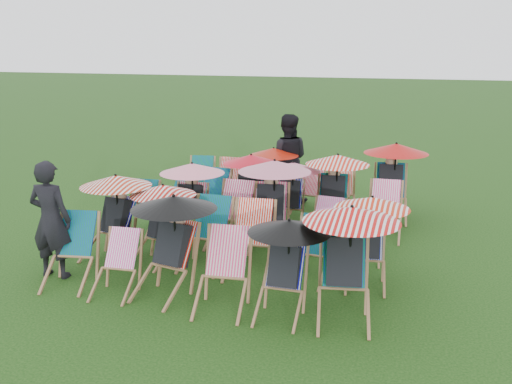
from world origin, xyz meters
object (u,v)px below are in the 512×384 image
(deckchair_29, at_px, (392,180))
(deckchair_0, at_px, (70,252))
(person_left, at_px, (51,220))
(deckchair_5, at_px, (346,262))
(person_rear, at_px, (287,159))

(deckchair_29, bearing_deg, deckchair_0, -137.39)
(deckchair_0, distance_m, person_left, 0.57)
(deckchair_5, bearing_deg, person_rear, 101.71)
(deckchair_5, distance_m, person_rear, 5.39)
(deckchair_29, distance_m, person_left, 6.23)
(deckchair_29, bearing_deg, deckchair_5, -98.41)
(deckchair_5, xyz_separation_m, person_left, (-4.22, 0.05, 0.12))
(deckchair_0, xyz_separation_m, person_left, (-0.40, 0.15, 0.38))
(deckchair_29, xyz_separation_m, person_left, (-4.39, -4.41, 0.10))
(deckchair_0, bearing_deg, person_left, 148.82)
(person_left, xyz_separation_m, person_rear, (2.18, 4.94, 0.08))
(deckchair_29, distance_m, person_rear, 2.28)
(deckchair_5, xyz_separation_m, person_rear, (-2.04, 4.99, 0.20))
(deckchair_0, relative_size, person_rear, 0.52)
(deckchair_0, xyz_separation_m, person_rear, (1.78, 5.10, 0.46))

